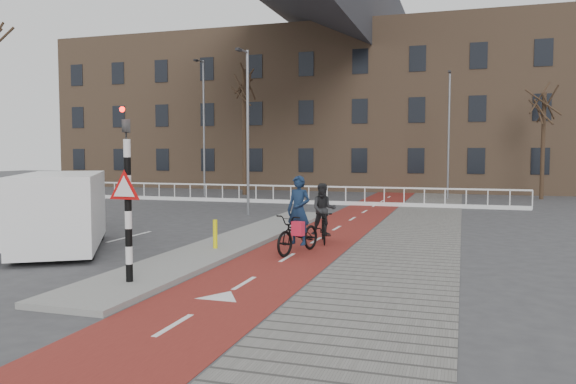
% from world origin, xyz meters
% --- Properties ---
extents(ground, '(120.00, 120.00, 0.00)m').
position_xyz_m(ground, '(0.00, 0.00, 0.00)').
color(ground, '#38383A').
rests_on(ground, ground).
extents(bike_lane, '(2.50, 60.00, 0.01)m').
position_xyz_m(bike_lane, '(1.50, 10.00, 0.01)').
color(bike_lane, maroon).
rests_on(bike_lane, ground).
extents(sidewalk, '(3.00, 60.00, 0.01)m').
position_xyz_m(sidewalk, '(4.30, 10.00, 0.01)').
color(sidewalk, slate).
rests_on(sidewalk, ground).
extents(curb_island, '(1.80, 16.00, 0.12)m').
position_xyz_m(curb_island, '(-0.70, 4.00, 0.06)').
color(curb_island, gray).
rests_on(curb_island, ground).
extents(traffic_signal, '(0.80, 0.80, 3.68)m').
position_xyz_m(traffic_signal, '(-0.60, -2.02, 1.99)').
color(traffic_signal, black).
rests_on(traffic_signal, curb_island).
extents(bollard, '(0.12, 0.12, 0.79)m').
position_xyz_m(bollard, '(-0.62, 2.17, 0.51)').
color(bollard, yellow).
rests_on(bollard, curb_island).
extents(cyclist_near, '(1.20, 2.15, 2.11)m').
position_xyz_m(cyclist_near, '(1.61, 2.69, 0.72)').
color(cyclist_near, black).
rests_on(cyclist_near, bike_lane).
extents(cyclist_far, '(0.92, 1.72, 1.80)m').
position_xyz_m(cyclist_far, '(1.84, 4.58, 0.76)').
color(cyclist_far, black).
rests_on(cyclist_far, bike_lane).
extents(van, '(4.33, 5.31, 2.15)m').
position_xyz_m(van, '(-4.88, 1.23, 1.13)').
color(van, white).
rests_on(van, ground).
extents(railing, '(28.00, 0.10, 0.99)m').
position_xyz_m(railing, '(-5.00, 17.00, 0.31)').
color(railing, silver).
rests_on(railing, ground).
extents(townhouse_row, '(46.00, 10.00, 15.90)m').
position_xyz_m(townhouse_row, '(-3.00, 32.00, 7.81)').
color(townhouse_row, '#7F6047').
rests_on(townhouse_row, ground).
extents(tree_mid, '(0.29, 0.29, 8.11)m').
position_xyz_m(tree_mid, '(-7.78, 22.30, 4.05)').
color(tree_mid, black).
rests_on(tree_mid, ground).
extents(tree_right, '(0.23, 0.23, 6.23)m').
position_xyz_m(tree_right, '(10.26, 24.06, 3.12)').
color(tree_right, black).
rests_on(tree_right, ground).
extents(streetlight_near, '(0.12, 0.12, 7.16)m').
position_xyz_m(streetlight_near, '(-3.20, 11.23, 3.58)').
color(streetlight_near, slate).
rests_on(streetlight_near, ground).
extents(streetlight_left, '(0.12, 0.12, 8.42)m').
position_xyz_m(streetlight_left, '(-9.64, 20.19, 4.21)').
color(streetlight_left, slate).
rests_on(streetlight_left, ground).
extents(streetlight_right, '(0.12, 0.12, 7.47)m').
position_xyz_m(streetlight_right, '(4.98, 22.71, 3.74)').
color(streetlight_right, slate).
rests_on(streetlight_right, ground).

